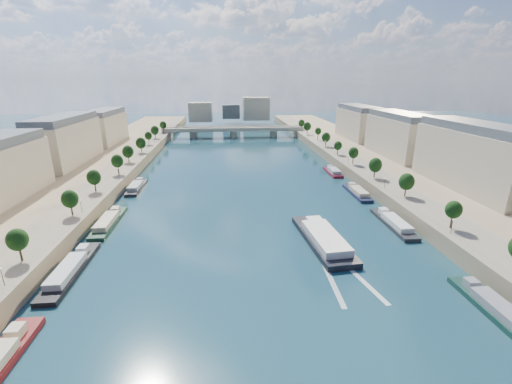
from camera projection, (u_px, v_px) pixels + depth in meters
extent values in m
plane|color=#0D303B|center=(244.00, 193.00, 141.20)|extent=(700.00, 700.00, 0.00)
cube|color=#9E8460|center=(61.00, 192.00, 134.15)|extent=(44.00, 520.00, 5.00)
cube|color=#9E8460|center=(412.00, 182.00, 146.67)|extent=(44.00, 520.00, 5.00)
cube|color=gray|center=(100.00, 185.00, 134.65)|extent=(14.00, 520.00, 0.10)
cube|color=gray|center=(379.00, 177.00, 144.57)|extent=(14.00, 520.00, 0.10)
cylinder|color=#382B1E|center=(23.00, 250.00, 79.43)|extent=(0.50, 0.50, 3.82)
ellipsoid|color=black|center=(19.00, 236.00, 78.29)|extent=(4.80, 4.80, 5.52)
cylinder|color=#382B1E|center=(67.00, 212.00, 102.11)|extent=(0.50, 0.50, 3.82)
ellipsoid|color=black|center=(65.00, 201.00, 100.97)|extent=(4.80, 4.80, 5.52)
cylinder|color=#382B1E|center=(96.00, 188.00, 124.79)|extent=(0.50, 0.50, 3.82)
ellipsoid|color=black|center=(94.00, 178.00, 123.66)|extent=(4.80, 4.80, 5.52)
cylinder|color=#382B1E|center=(115.00, 171.00, 147.47)|extent=(0.50, 0.50, 3.82)
ellipsoid|color=black|center=(114.00, 163.00, 146.34)|extent=(4.80, 4.80, 5.52)
cylinder|color=#382B1E|center=(129.00, 159.00, 170.15)|extent=(0.50, 0.50, 3.82)
ellipsoid|color=black|center=(129.00, 151.00, 169.02)|extent=(4.80, 4.80, 5.52)
cylinder|color=#382B1E|center=(140.00, 149.00, 192.83)|extent=(0.50, 0.50, 3.82)
ellipsoid|color=black|center=(140.00, 143.00, 191.70)|extent=(4.80, 4.80, 5.52)
cylinder|color=#382B1E|center=(149.00, 142.00, 215.51)|extent=(0.50, 0.50, 3.82)
ellipsoid|color=black|center=(149.00, 136.00, 214.38)|extent=(4.80, 4.80, 5.52)
cylinder|color=#382B1E|center=(156.00, 136.00, 238.19)|extent=(0.50, 0.50, 3.82)
ellipsoid|color=black|center=(156.00, 131.00, 237.06)|extent=(4.80, 4.80, 5.52)
cylinder|color=#382B1E|center=(162.00, 131.00, 260.88)|extent=(0.50, 0.50, 3.82)
ellipsoid|color=black|center=(162.00, 126.00, 259.74)|extent=(4.80, 4.80, 5.52)
cylinder|color=#382B1E|center=(449.00, 220.00, 96.55)|extent=(0.50, 0.50, 3.82)
ellipsoid|color=black|center=(451.00, 208.00, 95.42)|extent=(4.80, 4.80, 5.52)
cylinder|color=#382B1E|center=(406.00, 193.00, 119.23)|extent=(0.50, 0.50, 3.82)
ellipsoid|color=black|center=(407.00, 183.00, 118.10)|extent=(4.80, 4.80, 5.52)
cylinder|color=#382B1E|center=(377.00, 175.00, 141.92)|extent=(0.50, 0.50, 3.82)
ellipsoid|color=black|center=(378.00, 166.00, 140.78)|extent=(4.80, 4.80, 5.52)
cylinder|color=#382B1E|center=(355.00, 161.00, 164.60)|extent=(0.50, 0.50, 3.82)
ellipsoid|color=black|center=(356.00, 154.00, 163.46)|extent=(4.80, 4.80, 5.52)
cylinder|color=#382B1E|center=(339.00, 151.00, 187.28)|extent=(0.50, 0.50, 3.82)
ellipsoid|color=black|center=(340.00, 145.00, 186.15)|extent=(4.80, 4.80, 5.52)
cylinder|color=#382B1E|center=(327.00, 143.00, 209.96)|extent=(0.50, 0.50, 3.82)
ellipsoid|color=black|center=(327.00, 138.00, 208.83)|extent=(4.80, 4.80, 5.52)
cylinder|color=#382B1E|center=(317.00, 137.00, 232.64)|extent=(0.50, 0.50, 3.82)
ellipsoid|color=black|center=(317.00, 132.00, 231.51)|extent=(4.80, 4.80, 5.52)
cylinder|color=#382B1E|center=(308.00, 132.00, 255.32)|extent=(0.50, 0.50, 3.82)
ellipsoid|color=black|center=(309.00, 127.00, 254.19)|extent=(4.80, 4.80, 5.52)
cylinder|color=#382B1E|center=(301.00, 128.00, 278.00)|extent=(0.50, 0.50, 3.82)
ellipsoid|color=black|center=(302.00, 123.00, 276.87)|extent=(4.80, 4.80, 5.52)
cylinder|color=black|center=(3.00, 277.00, 68.27)|extent=(0.14, 0.14, 4.00)
sphere|color=#FFE5B2|center=(0.00, 268.00, 67.61)|extent=(0.36, 0.36, 0.36)
cylinder|color=black|center=(81.00, 207.00, 106.08)|extent=(0.14, 0.14, 4.00)
sphere|color=#FFE5B2|center=(80.00, 200.00, 105.42)|extent=(0.36, 0.36, 0.36)
cylinder|color=black|center=(118.00, 173.00, 143.88)|extent=(0.14, 0.14, 4.00)
sphere|color=#FFE5B2|center=(118.00, 168.00, 143.22)|extent=(0.36, 0.36, 0.36)
cylinder|color=black|center=(140.00, 153.00, 181.68)|extent=(0.14, 0.14, 4.00)
sphere|color=#FFE5B2|center=(140.00, 149.00, 181.02)|extent=(0.36, 0.36, 0.36)
cylinder|color=black|center=(154.00, 140.00, 219.48)|extent=(0.14, 0.14, 4.00)
sphere|color=#FFE5B2|center=(154.00, 137.00, 218.82)|extent=(0.36, 0.36, 0.36)
cylinder|color=black|center=(452.00, 227.00, 91.58)|extent=(0.14, 0.14, 4.00)
sphere|color=#FFE5B2|center=(453.00, 220.00, 90.92)|extent=(0.36, 0.36, 0.36)
cylinder|color=black|center=(385.00, 184.00, 129.38)|extent=(0.14, 0.14, 4.00)
sphere|color=#FFE5B2|center=(386.00, 178.00, 128.72)|extent=(0.36, 0.36, 0.36)
cylinder|color=black|center=(348.00, 160.00, 167.19)|extent=(0.14, 0.14, 4.00)
sphere|color=#FFE5B2|center=(349.00, 156.00, 166.52)|extent=(0.36, 0.36, 0.36)
cylinder|color=black|center=(325.00, 145.00, 204.99)|extent=(0.14, 0.14, 4.00)
sphere|color=#FFE5B2|center=(325.00, 141.00, 204.33)|extent=(0.36, 0.36, 0.36)
cylinder|color=black|center=(309.00, 135.00, 242.79)|extent=(0.14, 0.14, 4.00)
sphere|color=#FFE5B2|center=(309.00, 132.00, 242.13)|extent=(0.36, 0.36, 0.36)
cube|color=#C0AE93|center=(66.00, 142.00, 167.83)|extent=(16.00, 52.00, 20.00)
cube|color=#474C54|center=(62.00, 118.00, 164.17)|extent=(14.72, 50.44, 3.20)
cube|color=#C0AE93|center=(105.00, 127.00, 222.64)|extent=(16.00, 52.00, 20.00)
cube|color=#474C54|center=(102.00, 108.00, 218.99)|extent=(14.72, 50.44, 3.20)
cube|color=#C0AE93|center=(473.00, 162.00, 127.80)|extent=(16.00, 52.00, 20.00)
cube|color=#474C54|center=(480.00, 131.00, 124.14)|extent=(14.72, 50.44, 3.20)
cube|color=#C0AE93|center=(398.00, 137.00, 182.61)|extent=(16.00, 52.00, 20.00)
cube|color=#474C54|center=(401.00, 115.00, 178.96)|extent=(14.72, 50.44, 3.20)
cube|color=#C0AE93|center=(358.00, 124.00, 237.43)|extent=(16.00, 52.00, 20.00)
cube|color=#474C54|center=(359.00, 107.00, 233.77)|extent=(14.72, 50.44, 3.20)
cube|color=#C0AE93|center=(201.00, 112.00, 332.64)|extent=(22.00, 18.00, 18.00)
cube|color=#C0AE93|center=(256.00, 108.00, 346.24)|extent=(26.00, 20.00, 22.00)
cube|color=#474C54|center=(231.00, 111.00, 359.51)|extent=(18.00, 16.00, 14.00)
cube|color=#C1B79E|center=(234.00, 129.00, 272.88)|extent=(112.00, 11.00, 2.20)
cube|color=#C1B79E|center=(234.00, 128.00, 267.68)|extent=(112.00, 0.80, 0.90)
cube|color=#C1B79E|center=(234.00, 127.00, 277.13)|extent=(112.00, 0.80, 0.90)
cylinder|color=#C1B79E|center=(194.00, 135.00, 271.26)|extent=(6.40, 6.40, 5.00)
cylinder|color=#C1B79E|center=(234.00, 134.00, 274.05)|extent=(6.40, 6.40, 5.00)
cylinder|color=#C1B79E|center=(273.00, 134.00, 276.83)|extent=(6.40, 6.40, 5.00)
cube|color=#C1B79E|center=(168.00, 135.00, 269.52)|extent=(6.00, 12.00, 5.00)
cube|color=#C1B79E|center=(298.00, 133.00, 278.57)|extent=(6.00, 12.00, 5.00)
cube|color=black|center=(322.00, 240.00, 98.32)|extent=(11.71, 32.67, 2.29)
cube|color=silver|center=(325.00, 237.00, 95.22)|extent=(9.17, 21.36, 2.06)
cube|color=silver|center=(314.00, 221.00, 106.76)|extent=(4.87, 4.20, 1.80)
cube|color=silver|center=(329.00, 274.00, 82.14)|extent=(2.27, 26.03, 0.04)
cube|color=silver|center=(354.00, 273.00, 82.70)|extent=(6.42, 25.71, 0.04)
cube|color=beige|center=(16.00, 331.00, 60.80)|extent=(2.50, 2.89, 1.80)
cube|color=black|center=(71.00, 271.00, 82.91)|extent=(5.00, 27.17, 1.80)
cube|color=#B7BEC4|center=(66.00, 270.00, 80.32)|extent=(4.10, 14.94, 1.60)
cube|color=#B7BEC4|center=(83.00, 249.00, 90.04)|extent=(2.50, 3.26, 1.80)
cube|color=#163825|center=(109.00, 223.00, 110.41)|extent=(5.00, 25.54, 1.80)
cube|color=beige|center=(106.00, 221.00, 107.94)|extent=(4.10, 14.05, 1.60)
cube|color=beige|center=(115.00, 210.00, 117.08)|extent=(2.50, 3.06, 1.80)
cube|color=#29292C|center=(137.00, 188.00, 145.72)|extent=(5.00, 21.46, 1.80)
cube|color=#95979E|center=(135.00, 186.00, 143.56)|extent=(4.10, 11.80, 1.60)
cube|color=#95979E|center=(140.00, 180.00, 151.23)|extent=(2.50, 2.57, 1.80)
cube|color=#16372E|center=(491.00, 309.00, 69.43)|extent=(5.00, 21.38, 1.80)
cube|color=gray|center=(499.00, 307.00, 67.28)|extent=(4.10, 11.76, 1.60)
cube|color=gray|center=(471.00, 283.00, 74.93)|extent=(2.50, 2.57, 1.80)
cube|color=#28282A|center=(393.00, 225.00, 109.49)|extent=(5.00, 24.50, 1.80)
cube|color=white|center=(397.00, 222.00, 107.10)|extent=(4.10, 13.48, 1.60)
cube|color=white|center=(383.00, 211.00, 115.87)|extent=(2.50, 2.94, 1.80)
cube|color=#1B1F3B|center=(357.00, 194.00, 138.87)|extent=(5.00, 21.41, 1.80)
cube|color=beige|center=(359.00, 191.00, 136.71)|extent=(4.10, 11.77, 1.60)
cube|color=beige|center=(352.00, 185.00, 144.37)|extent=(2.50, 2.57, 1.80)
cube|color=maroon|center=(333.00, 173.00, 169.20)|extent=(5.00, 17.76, 1.80)
cube|color=#B3B8C0|center=(334.00, 171.00, 167.32)|extent=(4.10, 9.77, 1.60)
cube|color=#B3B8C0|center=(330.00, 167.00, 173.67)|extent=(2.50, 2.13, 1.80)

